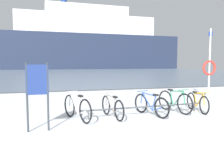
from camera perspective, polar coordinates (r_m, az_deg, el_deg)
name	(u,v)px	position (r m, az deg, el deg)	size (l,w,h in m)	color
ground	(57,71)	(58.45, -13.51, 3.20)	(80.00, 132.00, 0.08)	silver
bike_rack	(146,107)	(7.77, 8.34, -5.65)	(4.32, 0.30, 0.31)	#4C5156
bicycle_0	(77,108)	(7.09, -8.67, -5.81)	(0.69, 1.67, 0.84)	black
bicycle_1	(112,107)	(7.31, 0.02, -5.69)	(0.46, 1.65, 0.76)	black
bicycle_2	(151,105)	(7.73, 9.53, -5.10)	(0.60, 1.64, 0.78)	black
bicycle_3	(175,101)	(8.44, 15.19, -4.18)	(0.52, 1.67, 0.84)	black
bicycle_4	(197,102)	(8.77, 20.31, -4.25)	(0.46, 1.57, 0.74)	black
info_sign	(37,86)	(6.03, -17.97, -0.42)	(0.55, 0.06, 1.73)	#33383D
rescue_post	(209,66)	(11.86, 22.91, 4.10)	(0.73, 0.11, 3.34)	silver
ferry_ship	(90,43)	(77.76, -5.42, 10.00)	(58.76, 11.82, 25.19)	#232D47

